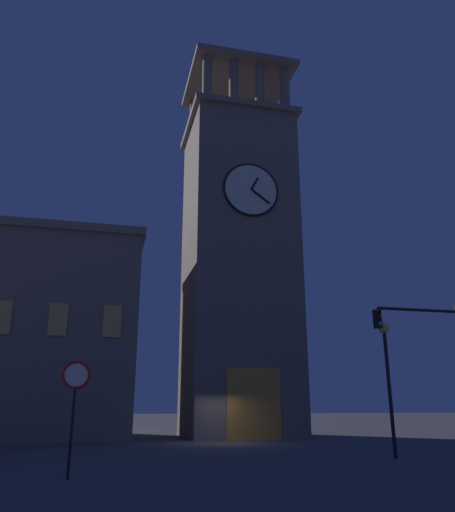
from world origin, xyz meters
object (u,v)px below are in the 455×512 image
(traffic_signal_near, at_px, (436,350))
(no_horn_sign, at_px, (75,385))
(clocktower, at_px, (238,261))
(street_lamp, at_px, (387,361))

(traffic_signal_near, relative_size, no_horn_sign, 1.92)
(traffic_signal_near, height_order, no_horn_sign, traffic_signal_near)
(clocktower, xyz_separation_m, traffic_signal_near, (-4.24, 14.48, -7.51))
(no_horn_sign, bearing_deg, street_lamp, -165.64)
(street_lamp, relative_size, no_horn_sign, 1.64)
(clocktower, distance_m, street_lamp, 16.49)
(traffic_signal_near, bearing_deg, no_horn_sign, 11.39)
(clocktower, xyz_separation_m, street_lamp, (-2.17, 14.27, -7.97))
(traffic_signal_near, xyz_separation_m, no_horn_sign, (13.42, 2.70, -1.56))
(street_lamp, height_order, no_horn_sign, street_lamp)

